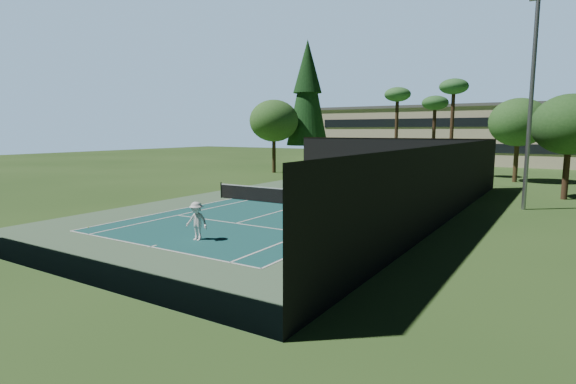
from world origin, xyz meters
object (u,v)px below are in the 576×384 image
Objects in this scene: tennis_ball_b at (328,198)px; tennis_ball_d at (258,194)px; tennis_net at (300,197)px; park_bench at (362,175)px; trash_bin at (369,176)px; player at (197,221)px; tennis_ball_c at (346,201)px; tennis_ball_a at (88,227)px.

tennis_ball_d is at bearing -167.19° from tennis_ball_b.
tennis_net reaches higher than park_bench.
trash_bin is at bearing 74.74° from tennis_ball_d.
tennis_net reaches higher than tennis_ball_d.
player is 13.09m from tennis_ball_c.
tennis_net is 3.94m from tennis_ball_b.
tennis_net is 15.64m from trash_bin.
tennis_net is 10.05m from player.
tennis_net is 209.13× the size of tennis_ball_a.
tennis_ball_b is 2.01m from tennis_ball_c.
tennis_ball_a is (-6.19, -0.99, -0.80)m from player.
park_bench is (-2.47, 15.79, -0.01)m from tennis_net.
tennis_net is 15.98m from park_bench.
tennis_ball_b is at bearing 90.56° from tennis_net.
trash_bin reaches higher than tennis_ball_b.
tennis_net reaches higher than tennis_ball_c.
tennis_ball_b is 1.02× the size of tennis_ball_c.
park_bench reaches higher than tennis_ball_c.
tennis_ball_d is (-6.95, -0.27, 0.00)m from tennis_ball_c.
tennis_ball_d is (0.23, 13.74, 0.01)m from tennis_ball_a.
tennis_ball_c is 13.01m from trash_bin.
player reaches higher than tennis_ball_b.
tennis_ball_c is at bearing 59.61° from tennis_net.
park_bench is at bearing 108.33° from tennis_ball_c.
player is 14.10m from tennis_ball_d.
trash_bin is at bearing 98.06° from tennis_ball_b.
tennis_ball_a is 0.94× the size of tennis_ball_c.
player is 1.11× the size of park_bench.
tennis_ball_c is 13.46m from park_bench.
trash_bin is at bearing 82.02° from tennis_ball_a.
tennis_ball_a is 0.92× the size of tennis_ball_b.
tennis_ball_c is at bearing -71.67° from park_bench.
tennis_ball_b reaches higher than tennis_ball_c.
tennis_ball_a is 0.04× the size of park_bench.
tennis_ball_b is at bearing 70.19° from tennis_ball_a.
player is 25.69m from trash_bin.
tennis_ball_c is at bearing 2.26° from tennis_ball_d.
tennis_net is 12.27m from tennis_ball_a.
tennis_ball_b is (5.37, 14.91, 0.00)m from tennis_ball_a.
tennis_net is 5.88m from tennis_ball_d.
tennis_net is at bearing -27.87° from tennis_ball_d.
trash_bin is at bearing -16.78° from park_bench.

